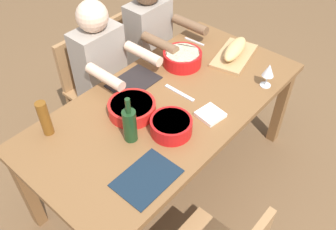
# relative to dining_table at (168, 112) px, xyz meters

# --- Properties ---
(ground_plane) EXTENTS (8.00, 8.00, 0.00)m
(ground_plane) POSITION_rel_dining_table_xyz_m (0.00, 0.00, -0.66)
(ground_plane) COLOR brown
(dining_table) EXTENTS (1.84, 0.92, 0.74)m
(dining_table) POSITION_rel_dining_table_xyz_m (0.00, 0.00, 0.00)
(dining_table) COLOR brown
(dining_table) RESTS_ON ground_plane
(chair_far_right) EXTENTS (0.40, 0.40, 0.85)m
(chair_far_right) POSITION_rel_dining_table_xyz_m (0.51, 0.78, -0.17)
(chair_far_right) COLOR #9E7044
(chair_far_right) RESTS_ON ground_plane
(diner_far_right) EXTENTS (0.41, 0.53, 1.20)m
(diner_far_right) POSITION_rel_dining_table_xyz_m (0.51, 0.60, 0.04)
(diner_far_right) COLOR #2D2D38
(diner_far_right) RESTS_ON ground_plane
(chair_far_center) EXTENTS (0.40, 0.40, 0.85)m
(chair_far_center) POSITION_rel_dining_table_xyz_m (0.00, 0.78, -0.17)
(chair_far_center) COLOR #9E7044
(chair_far_center) RESTS_ON ground_plane
(diner_far_center) EXTENTS (0.41, 0.53, 1.20)m
(diner_far_center) POSITION_rel_dining_table_xyz_m (-0.00, 0.60, 0.04)
(diner_far_center) COLOR #2D2D38
(diner_far_center) RESTS_ON ground_plane
(serving_bowl_greens) EXTENTS (0.24, 0.24, 0.09)m
(serving_bowl_greens) POSITION_rel_dining_table_xyz_m (-0.18, -0.18, 0.13)
(serving_bowl_greens) COLOR red
(serving_bowl_greens) RESTS_ON dining_table
(serving_bowl_salad) EXTENTS (0.28, 0.28, 0.08)m
(serving_bowl_salad) POSITION_rel_dining_table_xyz_m (-0.22, 0.09, 0.13)
(serving_bowl_salad) COLOR red
(serving_bowl_salad) RESTS_ON dining_table
(serving_bowl_pasta) EXTENTS (0.27, 0.27, 0.10)m
(serving_bowl_pasta) POSITION_rel_dining_table_xyz_m (0.37, 0.19, 0.14)
(serving_bowl_pasta) COLOR red
(serving_bowl_pasta) RESTS_ON dining_table
(cutting_board) EXTENTS (0.44, 0.30, 0.02)m
(cutting_board) POSITION_rel_dining_table_xyz_m (0.68, -0.03, 0.09)
(cutting_board) COLOR tan
(cutting_board) RESTS_ON dining_table
(bread_loaf) EXTENTS (0.34, 0.18, 0.09)m
(bread_loaf) POSITION_rel_dining_table_xyz_m (0.68, -0.03, 0.15)
(bread_loaf) COLOR tan
(bread_loaf) RESTS_ON cutting_board
(wine_bottle) EXTENTS (0.08, 0.08, 0.29)m
(wine_bottle) POSITION_rel_dining_table_xyz_m (-0.36, -0.05, 0.19)
(wine_bottle) COLOR #193819
(wine_bottle) RESTS_ON dining_table
(beer_bottle) EXTENTS (0.06, 0.06, 0.22)m
(beer_bottle) POSITION_rel_dining_table_xyz_m (-0.64, 0.34, 0.19)
(beer_bottle) COLOR brown
(beer_bottle) RESTS_ON dining_table
(wine_glass) EXTENTS (0.08, 0.08, 0.17)m
(wine_glass) POSITION_rel_dining_table_xyz_m (0.54, -0.37, 0.20)
(wine_glass) COLOR silver
(wine_glass) RESTS_ON dining_table
(fork_far_right) EXTENTS (0.03, 0.17, 0.01)m
(fork_far_right) POSITION_rel_dining_table_xyz_m (0.65, 0.30, 0.09)
(fork_far_right) COLOR silver
(fork_far_right) RESTS_ON dining_table
(placemat_far_center) EXTENTS (0.32, 0.23, 0.01)m
(placemat_far_center) POSITION_rel_dining_table_xyz_m (0.00, 0.30, 0.09)
(placemat_far_center) COLOR black
(placemat_far_center) RESTS_ON dining_table
(placemat_near_left) EXTENTS (0.32, 0.23, 0.01)m
(placemat_near_left) POSITION_rel_dining_table_xyz_m (-0.51, -0.30, 0.09)
(placemat_near_left) COLOR #142333
(placemat_near_left) RESTS_ON dining_table
(carving_knife) EXTENTS (0.03, 0.23, 0.01)m
(carving_knife) POSITION_rel_dining_table_xyz_m (0.11, 0.00, 0.09)
(carving_knife) COLOR silver
(carving_knife) RESTS_ON dining_table
(napkin_stack) EXTENTS (0.16, 0.16, 0.02)m
(napkin_stack) POSITION_rel_dining_table_xyz_m (0.07, -0.27, 0.09)
(napkin_stack) COLOR white
(napkin_stack) RESTS_ON dining_table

